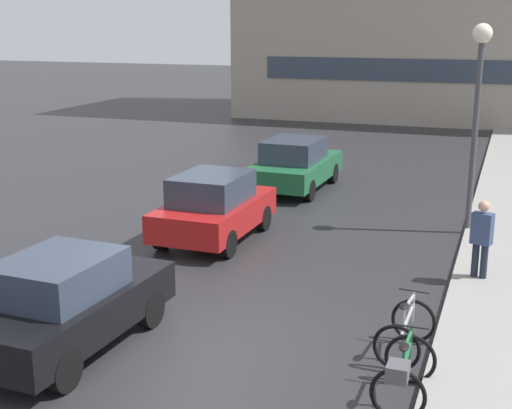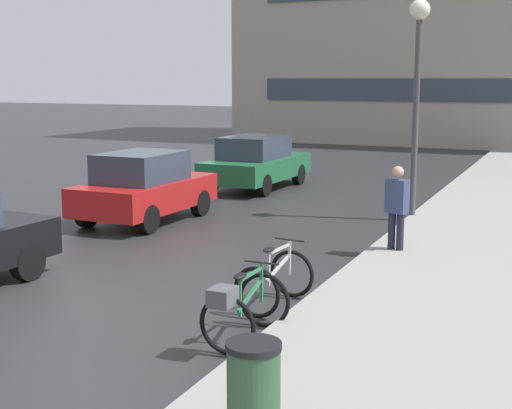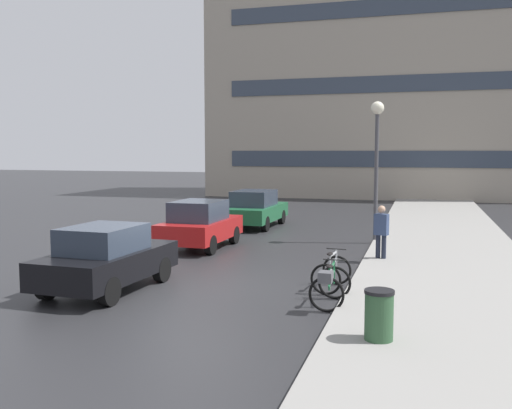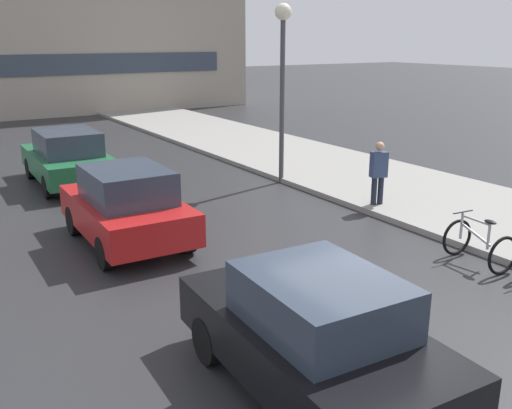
% 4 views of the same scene
% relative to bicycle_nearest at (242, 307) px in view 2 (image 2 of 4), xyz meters
% --- Properties ---
extents(ground_plane, '(140.00, 140.00, 0.00)m').
position_rel_bicycle_nearest_xyz_m(ground_plane, '(-3.40, 0.93, -0.49)').
color(ground_plane, '#28282B').
extents(bicycle_nearest, '(0.76, 1.42, 0.94)m').
position_rel_bicycle_nearest_xyz_m(bicycle_nearest, '(0.00, 0.00, 0.00)').
color(bicycle_nearest, black).
rests_on(bicycle_nearest, ground).
extents(bicycle_second, '(0.84, 1.23, 0.95)m').
position_rel_bicycle_nearest_xyz_m(bicycle_second, '(-0.20, 1.56, -0.08)').
color(bicycle_second, black).
rests_on(bicycle_second, ground).
extents(car_red, '(1.90, 3.74, 1.65)m').
position_rel_bicycle_nearest_xyz_m(car_red, '(-5.47, 6.19, 0.33)').
color(car_red, '#AD1919').
rests_on(car_red, ground).
extents(car_green, '(2.01, 4.27, 1.61)m').
position_rel_bicycle_nearest_xyz_m(car_green, '(-5.21, 11.97, 0.32)').
color(car_green, '#1E6038').
rests_on(car_green, ground).
extents(pedestrian, '(0.45, 0.35, 1.73)m').
position_rel_bicycle_nearest_xyz_m(pedestrian, '(0.71, 5.29, 0.48)').
color(pedestrian, '#1E2333').
rests_on(pedestrian, ground).
extents(streetlamp, '(0.47, 0.47, 5.10)m').
position_rel_bicycle_nearest_xyz_m(streetlamp, '(0.25, 8.89, 3.19)').
color(streetlamp, '#424247').
rests_on(streetlamp, ground).
extents(trash_bin, '(0.51, 0.51, 1.01)m').
position_rel_bicycle_nearest_xyz_m(trash_bin, '(1.20, -2.28, 0.01)').
color(trash_bin, '#2D5133').
rests_on(trash_bin, ground).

